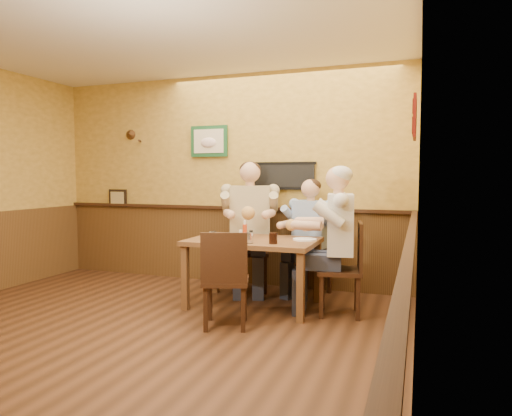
{
  "coord_description": "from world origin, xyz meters",
  "views": [
    {
      "loc": [
        2.52,
        -3.2,
        1.45
      ],
      "look_at": [
        0.84,
        1.45,
        1.1
      ],
      "focal_mm": 32.0,
      "sensor_mm": 36.0,
      "label": 1
    }
  ],
  "objects_px": {
    "chair_near_side": "(226,278)",
    "diner_tan_shirt": "(250,233)",
    "diner_white_elder": "(340,249)",
    "salt_shaker": "(241,234)",
    "water_glass_left": "(213,236)",
    "chair_right_end": "(340,268)",
    "diner_blue_polo": "(311,243)",
    "dining_table": "(253,247)",
    "chair_back_left": "(250,250)",
    "pepper_shaker": "(251,235)",
    "water_glass_mid": "(250,238)",
    "cola_tumbler": "(273,238)",
    "chair_back_right": "(311,258)",
    "hot_sauce_bottle": "(245,231)"
  },
  "relations": [
    {
      "from": "diner_blue_polo",
      "to": "chair_back_left",
      "type": "bearing_deg",
      "value": -154.57
    },
    {
      "from": "dining_table",
      "to": "diner_white_elder",
      "type": "xyz_separation_m",
      "value": [
        0.96,
        0.01,
        0.04
      ]
    },
    {
      "from": "diner_white_elder",
      "to": "water_glass_mid",
      "type": "height_order",
      "value": "diner_white_elder"
    },
    {
      "from": "chair_back_left",
      "to": "water_glass_left",
      "type": "distance_m",
      "value": 1.02
    },
    {
      "from": "hot_sauce_bottle",
      "to": "water_glass_left",
      "type": "bearing_deg",
      "value": -138.45
    },
    {
      "from": "chair_near_side",
      "to": "hot_sauce_bottle",
      "type": "height_order",
      "value": "hot_sauce_bottle"
    },
    {
      "from": "diner_tan_shirt",
      "to": "salt_shaker",
      "type": "xyz_separation_m",
      "value": [
        0.11,
        -0.61,
        0.07
      ]
    },
    {
      "from": "chair_back_left",
      "to": "water_glass_mid",
      "type": "relative_size",
      "value": 8.9
    },
    {
      "from": "diner_tan_shirt",
      "to": "water_glass_left",
      "type": "relative_size",
      "value": 13.17
    },
    {
      "from": "chair_right_end",
      "to": "hot_sauce_bottle",
      "type": "distance_m",
      "value": 1.09
    },
    {
      "from": "water_glass_left",
      "to": "diner_blue_polo",
      "type": "bearing_deg",
      "value": 51.94
    },
    {
      "from": "chair_back_left",
      "to": "cola_tumbler",
      "type": "xyz_separation_m",
      "value": [
        0.59,
        -0.9,
        0.3
      ]
    },
    {
      "from": "hot_sauce_bottle",
      "to": "pepper_shaker",
      "type": "height_order",
      "value": "hot_sauce_bottle"
    },
    {
      "from": "diner_tan_shirt",
      "to": "water_glass_mid",
      "type": "height_order",
      "value": "diner_tan_shirt"
    },
    {
      "from": "dining_table",
      "to": "hot_sauce_bottle",
      "type": "xyz_separation_m",
      "value": [
        -0.07,
        -0.08,
        0.19
      ]
    },
    {
      "from": "diner_tan_shirt",
      "to": "diner_blue_polo",
      "type": "distance_m",
      "value": 0.78
    },
    {
      "from": "chair_back_left",
      "to": "salt_shaker",
      "type": "relative_size",
      "value": 11.12
    },
    {
      "from": "chair_right_end",
      "to": "diner_white_elder",
      "type": "bearing_deg",
      "value": 0.0
    },
    {
      "from": "cola_tumbler",
      "to": "chair_right_end",
      "type": "bearing_deg",
      "value": 22.32
    },
    {
      "from": "chair_back_left",
      "to": "cola_tumbler",
      "type": "relative_size",
      "value": 9.0
    },
    {
      "from": "chair_right_end",
      "to": "pepper_shaker",
      "type": "bearing_deg",
      "value": -97.41
    },
    {
      "from": "chair_near_side",
      "to": "diner_tan_shirt",
      "type": "relative_size",
      "value": 0.64
    },
    {
      "from": "chair_right_end",
      "to": "diner_tan_shirt",
      "type": "height_order",
      "value": "diner_tan_shirt"
    },
    {
      "from": "diner_tan_shirt",
      "to": "pepper_shaker",
      "type": "xyz_separation_m",
      "value": [
        0.27,
        -0.68,
        0.07
      ]
    },
    {
      "from": "chair_back_right",
      "to": "salt_shaker",
      "type": "distance_m",
      "value": 1.02
    },
    {
      "from": "chair_back_right",
      "to": "chair_right_end",
      "type": "xyz_separation_m",
      "value": [
        0.47,
        -0.72,
        0.04
      ]
    },
    {
      "from": "diner_white_elder",
      "to": "salt_shaker",
      "type": "xyz_separation_m",
      "value": [
        -1.12,
        0.03,
        0.1
      ]
    },
    {
      "from": "diner_blue_polo",
      "to": "water_glass_left",
      "type": "height_order",
      "value": "diner_blue_polo"
    },
    {
      "from": "diner_blue_polo",
      "to": "water_glass_mid",
      "type": "distance_m",
      "value": 1.14
    },
    {
      "from": "chair_right_end",
      "to": "chair_near_side",
      "type": "relative_size",
      "value": 1.05
    },
    {
      "from": "dining_table",
      "to": "chair_back_right",
      "type": "xyz_separation_m",
      "value": [
        0.49,
        0.73,
        -0.21
      ]
    },
    {
      "from": "chair_right_end",
      "to": "diner_white_elder",
      "type": "xyz_separation_m",
      "value": [
        0.0,
        0.0,
        0.21
      ]
    },
    {
      "from": "salt_shaker",
      "to": "chair_near_side",
      "type": "bearing_deg",
      "value": -78.8
    },
    {
      "from": "chair_right_end",
      "to": "diner_tan_shirt",
      "type": "distance_m",
      "value": 1.41
    },
    {
      "from": "chair_right_end",
      "to": "salt_shaker",
      "type": "relative_size",
      "value": 10.6
    },
    {
      "from": "water_glass_mid",
      "to": "cola_tumbler",
      "type": "height_order",
      "value": "water_glass_mid"
    },
    {
      "from": "diner_blue_polo",
      "to": "cola_tumbler",
      "type": "distance_m",
      "value": 1.02
    },
    {
      "from": "dining_table",
      "to": "chair_near_side",
      "type": "distance_m",
      "value": 0.76
    },
    {
      "from": "chair_near_side",
      "to": "diner_blue_polo",
      "type": "xyz_separation_m",
      "value": [
        0.5,
        1.46,
        0.17
      ]
    },
    {
      "from": "water_glass_left",
      "to": "water_glass_mid",
      "type": "distance_m",
      "value": 0.41
    },
    {
      "from": "chair_back_left",
      "to": "chair_back_right",
      "type": "xyz_separation_m",
      "value": [
        0.77,
        0.08,
        -0.07
      ]
    },
    {
      "from": "diner_white_elder",
      "to": "water_glass_left",
      "type": "xyz_separation_m",
      "value": [
        -1.3,
        -0.33,
        0.11
      ]
    },
    {
      "from": "dining_table",
      "to": "diner_blue_polo",
      "type": "height_order",
      "value": "diner_blue_polo"
    },
    {
      "from": "diner_white_elder",
      "to": "chair_back_left",
      "type": "bearing_deg",
      "value": -127.01
    },
    {
      "from": "water_glass_mid",
      "to": "pepper_shaker",
      "type": "height_order",
      "value": "water_glass_mid"
    },
    {
      "from": "dining_table",
      "to": "diner_white_elder",
      "type": "height_order",
      "value": "diner_white_elder"
    },
    {
      "from": "chair_back_left",
      "to": "salt_shaker",
      "type": "height_order",
      "value": "chair_back_left"
    },
    {
      "from": "chair_back_right",
      "to": "pepper_shaker",
      "type": "distance_m",
      "value": 0.98
    },
    {
      "from": "dining_table",
      "to": "salt_shaker",
      "type": "relative_size",
      "value": 15.24
    },
    {
      "from": "cola_tumbler",
      "to": "salt_shaker",
      "type": "bearing_deg",
      "value": 148.36
    }
  ]
}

